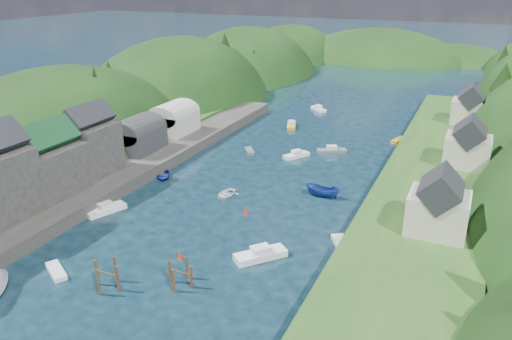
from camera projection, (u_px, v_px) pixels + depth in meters
The scene contains 15 objects.
ground at pixel (303, 151), 96.52m from camera, with size 600.00×600.00×0.00m, color black.
hillside_left at pixel (179, 129), 137.98m from camera, with size 44.00×245.56×52.00m.
far_hills at pixel (406, 85), 204.98m from camera, with size 103.00×68.00×44.00m.
hill_trees at pixel (331, 82), 103.61m from camera, with size 90.32×147.45×12.02m.
quay_left at pixel (99, 181), 80.01m from camera, with size 12.00×110.00×2.00m, color #2D2B28.
terrace_left_grass at pixel (66, 173), 82.62m from camera, with size 12.00×110.00×2.50m, color #234719.
quayside_buildings at pixel (14, 173), 67.03m from camera, with size 8.00×35.84×12.90m.
boat_sheds at pixel (156, 124), 95.30m from camera, with size 7.00×21.00×7.50m.
terrace_right at pixel (433, 185), 77.97m from camera, with size 16.00×120.00×2.40m, color #234719.
right_bank_cottages at pixel (461, 144), 82.16m from camera, with size 9.00×59.24×8.41m.
piling_cluster_near at pixel (107, 278), 54.17m from camera, with size 3.34×3.10×3.69m.
piling_cluster_far at pixel (181, 276), 54.77m from camera, with size 3.29×3.06×3.31m.
channel_buoy_near at pixel (180, 255), 59.93m from camera, with size 0.70×0.70×1.10m.
channel_buoy_far at pixel (246, 211), 71.19m from camera, with size 0.70×0.70×1.10m.
moored_boats at pixel (224, 203), 73.38m from camera, with size 38.37×98.42×2.30m.
Camera 1 is at (29.47, -36.70, 32.05)m, focal length 35.00 mm.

